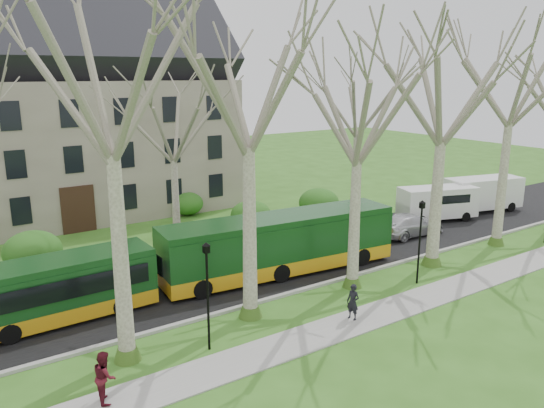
{
  "coord_description": "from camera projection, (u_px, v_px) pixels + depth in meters",
  "views": [
    {
      "loc": [
        -14.49,
        -17.99,
        10.57
      ],
      "look_at": [
        -0.33,
        3.0,
        4.27
      ],
      "focal_mm": 35.0,
      "sensor_mm": 36.0,
      "label": 1
    }
  ],
  "objects": [
    {
      "name": "tree_row_far",
      "position": [
        183.0,
        151.0,
        31.56
      ],
      "size": [
        33.0,
        7.0,
        12.0
      ],
      "color": "gray",
      "rests_on": "ground"
    },
    {
      "name": "van_a",
      "position": [
        437.0,
        204.0,
        38.54
      ],
      "size": [
        5.98,
        3.72,
        2.45
      ],
      "primitive_type": null,
      "rotation": [
        0.0,
        0.0,
        -0.32
      ],
      "color": "silver",
      "rests_on": "road"
    },
    {
      "name": "van_b",
      "position": [
        483.0,
        194.0,
        41.1
      ],
      "size": [
        6.36,
        3.57,
        2.62
      ],
      "primitive_type": null,
      "rotation": [
        0.0,
        0.0,
        -0.24
      ],
      "color": "silver",
      "rests_on": "road"
    },
    {
      "name": "building",
      "position": [
        49.0,
        107.0,
        38.99
      ],
      "size": [
        26.5,
        12.2,
        16.0
      ],
      "color": "gray",
      "rests_on": "ground"
    },
    {
      "name": "curb",
      "position": [
        295.0,
        292.0,
        26.08
      ],
      "size": [
        80.0,
        0.25,
        0.14
      ],
      "primitive_type": "cube",
      "color": "#A5A39E",
      "rests_on": "ground"
    },
    {
      "name": "pedestrian_b",
      "position": [
        105.0,
        376.0,
        17.27
      ],
      "size": [
        0.79,
        0.95,
        1.77
      ],
      "primitive_type": "imported",
      "rotation": [
        0.0,
        0.0,
        1.42
      ],
      "color": "#52121E",
      "rests_on": "sidewalk"
    },
    {
      "name": "road",
      "position": [
        252.0,
        269.0,
        29.3
      ],
      "size": [
        80.0,
        8.0,
        0.06
      ],
      "primitive_type": "cube",
      "color": "black",
      "rests_on": "ground"
    },
    {
      "name": "bus_follow",
      "position": [
        280.0,
        243.0,
        28.31
      ],
      "size": [
        13.23,
        3.97,
        3.26
      ],
      "primitive_type": null,
      "rotation": [
        0.0,
        0.0,
        -0.1
      ],
      "color": "#113E16",
      "rests_on": "road"
    },
    {
      "name": "pedestrian_a",
      "position": [
        353.0,
        302.0,
        23.06
      ],
      "size": [
        0.53,
        0.67,
        1.6
      ],
      "primitive_type": "imported",
      "rotation": [
        0.0,
        0.0,
        -1.29
      ],
      "color": "black",
      "rests_on": "sidewalk"
    },
    {
      "name": "sedan",
      "position": [
        410.0,
        224.0,
        35.07
      ],
      "size": [
        5.09,
        2.18,
        1.46
      ],
      "primitive_type": "imported",
      "rotation": [
        0.0,
        0.0,
        1.54
      ],
      "color": "silver",
      "rests_on": "road"
    },
    {
      "name": "sidewalk",
      "position": [
        349.0,
        324.0,
        22.87
      ],
      "size": [
        70.0,
        2.0,
        0.06
      ],
      "primitive_type": "cube",
      "color": "gray",
      "rests_on": "ground"
    },
    {
      "name": "bus_lead",
      "position": [
        17.0,
        298.0,
        21.97
      ],
      "size": [
        11.46,
        2.63,
        2.85
      ],
      "primitive_type": null,
      "rotation": [
        0.0,
        0.0,
        0.02
      ],
      "color": "#113E16",
      "rests_on": "road"
    },
    {
      "name": "hedges",
      "position": [
        117.0,
        229.0,
        33.37
      ],
      "size": [
        30.6,
        8.6,
        2.0
      ],
      "color": "#32661D",
      "rests_on": "ground"
    },
    {
      "name": "tree_row_verge",
      "position": [
        312.0,
        156.0,
        23.44
      ],
      "size": [
        49.0,
        7.0,
        14.0
      ],
      "color": "gray",
      "rests_on": "ground"
    },
    {
      "name": "lamp_row",
      "position": [
        329.0,
        258.0,
        23.46
      ],
      "size": [
        36.22,
        0.22,
        4.3
      ],
      "color": "black",
      "rests_on": "ground"
    },
    {
      "name": "ground",
      "position": [
        313.0,
        304.0,
        24.89
      ],
      "size": [
        120.0,
        120.0,
        0.0
      ],
      "primitive_type": "plane",
      "color": "#32621C",
      "rests_on": "ground"
    }
  ]
}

